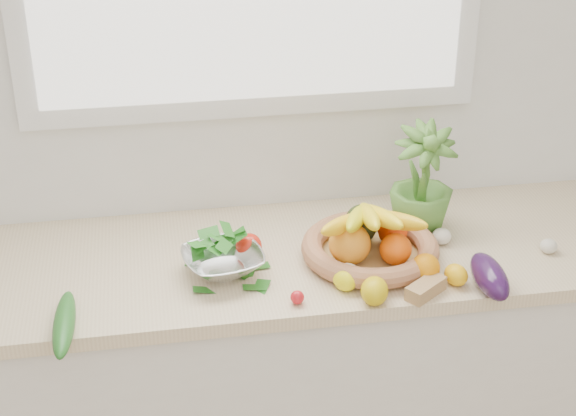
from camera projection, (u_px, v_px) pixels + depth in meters
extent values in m
cube|color=white|center=(251.00, 63.00, 2.48)|extent=(4.50, 0.02, 2.70)
cube|color=silver|center=(270.00, 389.00, 2.64)|extent=(2.20, 0.58, 0.86)
cube|color=beige|center=(269.00, 261.00, 2.43)|extent=(2.24, 0.62, 0.04)
sphere|color=orange|center=(425.00, 268.00, 2.29)|extent=(0.08, 0.08, 0.08)
ellipsoid|color=#FAED0D|center=(345.00, 280.00, 2.26)|extent=(0.08, 0.09, 0.06)
ellipsoid|color=#D8B70B|center=(374.00, 291.00, 2.20)|extent=(0.09, 0.10, 0.07)
ellipsoid|color=#FAB50D|center=(456.00, 275.00, 2.28)|extent=(0.07, 0.08, 0.06)
sphere|color=red|center=(249.00, 246.00, 2.39)|extent=(0.09, 0.09, 0.07)
cube|color=tan|center=(426.00, 289.00, 2.24)|extent=(0.12, 0.11, 0.04)
ellipsoid|color=beige|center=(549.00, 246.00, 2.43)|extent=(0.05, 0.05, 0.04)
ellipsoid|color=silver|center=(442.00, 236.00, 2.47)|extent=(0.06, 0.06, 0.05)
ellipsoid|color=white|center=(348.00, 273.00, 2.29)|extent=(0.07, 0.07, 0.05)
ellipsoid|color=#2A0F3A|center=(490.00, 276.00, 2.25)|extent=(0.08, 0.20, 0.08)
ellipsoid|color=#19561A|center=(64.00, 324.00, 2.09)|extent=(0.06, 0.28, 0.05)
sphere|color=red|center=(297.00, 297.00, 2.20)|extent=(0.04, 0.04, 0.04)
imported|color=#4C822F|center=(422.00, 181.00, 2.48)|extent=(0.19, 0.19, 0.33)
cylinder|color=tan|center=(370.00, 256.00, 2.40)|extent=(0.35, 0.35, 0.01)
torus|color=tan|center=(370.00, 248.00, 2.39)|extent=(0.41, 0.41, 0.06)
sphere|color=orange|center=(350.00, 244.00, 2.34)|extent=(0.12, 0.12, 0.11)
sphere|color=#FF5A08|center=(396.00, 249.00, 2.34)|extent=(0.09, 0.09, 0.09)
sphere|color=#EC3F07|center=(393.00, 231.00, 2.43)|extent=(0.09, 0.09, 0.08)
ellipsoid|color=black|center=(361.00, 224.00, 2.43)|extent=(0.10, 0.10, 0.11)
ellipsoid|color=yellow|center=(345.00, 224.00, 2.33)|extent=(0.20, 0.21, 0.11)
ellipsoid|color=yellow|center=(357.00, 219.00, 2.34)|extent=(0.14, 0.25, 0.11)
ellipsoid|color=yellow|center=(369.00, 216.00, 2.33)|extent=(0.07, 0.25, 0.11)
ellipsoid|color=yellow|center=(380.00, 217.00, 2.35)|extent=(0.10, 0.25, 0.11)
ellipsoid|color=yellow|center=(393.00, 220.00, 2.35)|extent=(0.17, 0.23, 0.11)
cylinder|color=white|center=(223.00, 272.00, 2.33)|extent=(0.10, 0.10, 0.02)
imported|color=silver|center=(223.00, 261.00, 2.31)|extent=(0.25, 0.25, 0.05)
ellipsoid|color=#265D17|center=(222.00, 248.00, 2.29)|extent=(0.19, 0.19, 0.06)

